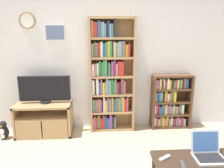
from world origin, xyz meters
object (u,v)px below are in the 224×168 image
Objects in this scene: remote_near_laptop at (165,158)px; remote_far_from_laptop at (183,165)px; television at (45,89)px; coffee_table at (199,164)px; penguin_figurine at (3,131)px; laptop at (208,151)px; bookshelf_short at (169,102)px; bookshelf_tall at (110,77)px; tv_stand at (44,119)px.

remote_near_laptop is 0.96× the size of remote_far_from_laptop.
coffee_table is (2.00, -1.65, -0.43)m from television.
television is 2.74× the size of penguin_figurine.
remote_near_laptop is (-0.48, -0.01, -0.06)m from laptop.
television reaches higher than laptop.
laptop is at bearing -94.16° from bookshelf_short.
remote_far_from_laptop is (0.65, -1.84, -0.55)m from bookshelf_tall.
television is 0.43× the size of bookshelf_tall.
remote_near_laptop is (0.51, -1.70, -0.55)m from bookshelf_tall.
remote_far_from_laptop is (-0.46, -1.85, -0.05)m from bookshelf_short.
tv_stand reaches higher than remote_far_from_laptop.
bookshelf_short is at bearing 3.90° from tv_stand.
television is at bearing 140.42° from coffee_table.
tv_stand is 5.95× the size of remote_near_laptop.
tv_stand is at bearing 14.54° from remote_near_laptop.
tv_stand is 0.93× the size of bookshelf_short.
television is at bearing 145.70° from remote_far_from_laptop.
television reaches higher than penguin_figurine.
remote_near_laptop reaches higher than coffee_table.
bookshelf_short is 2.97m from penguin_figurine.
penguin_figurine is (-0.69, -0.19, -0.67)m from television.
bookshelf_short is 1.78m from coffee_table.
television is 2.63m from coffee_table.
television is at bearing -174.81° from bookshelf_tall.
remote_far_from_laptop is (1.78, -1.74, -0.37)m from television.
tv_stand is 2.49m from remote_far_from_laptop.
remote_near_laptop is at bearing -177.92° from laptop.
laptop is at bearing 27.69° from coffee_table.
tv_stand is at bearing 141.64° from coffee_table.
remote_near_laptop is at bearing -109.53° from bookshelf_short.
laptop is 1.05× the size of penguin_figurine.
penguin_figurine is at bearing 154.73° from laptop.
bookshelf_short is 1.71m from laptop.
remote_near_laptop is 0.50× the size of penguin_figurine.
bookshelf_short reaches higher than coffee_table.
tv_stand is at bearing -172.90° from bookshelf_tall.
bookshelf_short is 6.37× the size of remote_near_laptop.
laptop is (0.99, -1.69, -0.49)m from bookshelf_tall.
penguin_figurine is (-2.93, -0.30, -0.35)m from bookshelf_short.
remote_far_from_laptop is at bearing -43.14° from tv_stand.
tv_stand reaches higher than coffee_table.
television is 0.86× the size of bookshelf_short.
bookshelf_short is at bearing 0.56° from bookshelf_tall.
bookshelf_short is at bearing -52.03° from remote_near_laptop.
bookshelf_tall reaches higher than television.
remote_far_from_laptop is 2.93m from penguin_figurine.
laptop is 0.49m from remote_near_laptop.
television reaches higher than remote_near_laptop.
remote_far_from_laptop is (-0.22, -0.09, 0.06)m from coffee_table.
bookshelf_short is at bearing 82.19° from coffee_table.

